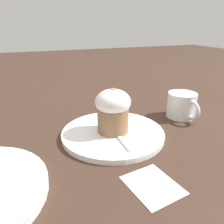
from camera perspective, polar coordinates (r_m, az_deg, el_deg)
The scene contains 6 objects.
ground_plane at distance 0.58m, azimuth 0.24°, elevation -6.13°, with size 4.00×4.00×0.00m, color #3D281E.
dessert_plate at distance 0.57m, azimuth 0.24°, elevation -5.55°, with size 0.26×0.26×0.01m.
carrot_cake at distance 0.55m, azimuth 0.00°, elevation 0.65°, with size 0.09×0.09×0.11m.
spoon at distance 0.56m, azimuth 0.96°, elevation -5.15°, with size 0.13×0.04×0.01m.
coffee_cup at distance 0.71m, azimuth 17.81°, elevation 1.69°, with size 0.12×0.09×0.08m.
paper_napkin at distance 0.42m, azimuth 10.55°, elevation -18.20°, with size 0.11×0.10×0.00m.
Camera 1 is at (0.47, -0.19, 0.27)m, focal length 35.00 mm.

